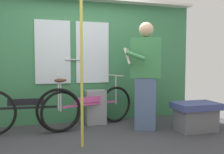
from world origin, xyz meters
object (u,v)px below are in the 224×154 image
bicycle_leaning_behind (26,110)px  bicycle_near_door (90,106)px  trash_bin_by_wall (95,107)px  bench_seat_corner (196,116)px  passenger_reading_newspaper (145,74)px  handrail_pole (82,62)px

bicycle_leaning_behind → bicycle_near_door: bearing=12.1°
trash_bin_by_wall → bench_seat_corner: 1.69m
bicycle_near_door → passenger_reading_newspaper: bearing=-44.6°
passenger_reading_newspaper → bicycle_near_door: bearing=2.5°
bench_seat_corner → trash_bin_by_wall: bearing=149.0°
passenger_reading_newspaper → handrail_pole: bearing=52.4°
passenger_reading_newspaper → bench_seat_corner: (0.75, -0.28, -0.67)m
passenger_reading_newspaper → bicycle_leaning_behind: bearing=20.1°
bicycle_near_door → handrail_pole: 1.18m
bicycle_leaning_behind → passenger_reading_newspaper: size_ratio=0.96×
bicycle_near_door → bench_seat_corner: bicycle_near_door is taller
handrail_pole → bench_seat_corner: (1.84, 0.21, -0.85)m
trash_bin_by_wall → passenger_reading_newspaper: bearing=-40.6°
bicycle_near_door → bench_seat_corner: 1.72m
bicycle_leaning_behind → passenger_reading_newspaper: passenger_reading_newspaper is taller
bicycle_leaning_behind → handrail_pole: bearing=-40.9°
bicycle_near_door → passenger_reading_newspaper: size_ratio=0.95×
bicycle_near_door → bicycle_leaning_behind: (-1.00, -0.13, 0.02)m
bicycle_near_door → passenger_reading_newspaper: passenger_reading_newspaper is taller
trash_bin_by_wall → handrail_pole: 1.39m
handrail_pole → trash_bin_by_wall: bearing=69.8°
handrail_pole → bicycle_near_door: bearing=73.5°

